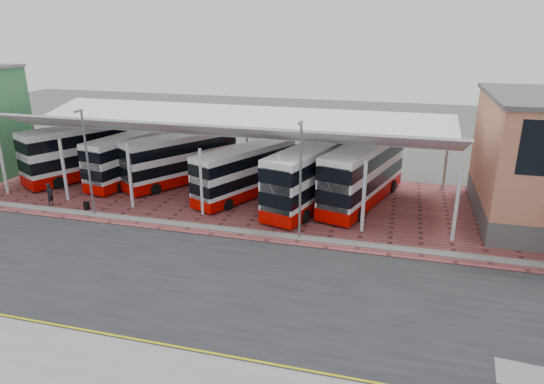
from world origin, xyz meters
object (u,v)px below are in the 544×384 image
Objects in this scene: bus_4 at (313,176)px; bus_0 at (89,151)px; bus_5 at (363,174)px; pedestrian at (50,194)px; bus_2 at (181,159)px; bus_3 at (246,172)px; bus_1 at (135,157)px.

bus_0 is at bearing -168.98° from bus_4.
bus_5 is 6.57× the size of pedestrian.
bus_0 is at bearing -145.86° from bus_2.
bus_3 is 15.67m from pedestrian.
bus_1 is (4.71, 0.08, -0.29)m from bus_0.
bus_1 is 1.04× the size of bus_2.
bus_1 is 11.37m from bus_3.
bus_1 is 8.50m from pedestrian.
bus_0 is 9.17m from bus_2.
bus_2 reaches higher than bus_3.
bus_4 is at bearing -142.61° from bus_5.
bus_5 is at bearing -72.19° from pedestrian.
pedestrian is (-14.36, -6.18, -1.18)m from bus_3.
pedestrian is at bearing -147.79° from bus_4.
bus_4 is at bearing 21.03° from bus_2.
bus_5 is at bearing 31.96° from bus_3.
bus_3 is 0.85× the size of bus_4.
bus_0 reaches higher than bus_2.
bus_4 is 20.96m from pedestrian.
bus_2 is at bearing -174.46° from bus_4.
bus_2 is 16.36m from bus_5.
bus_0 reaches higher than bus_4.
bus_4 reaches higher than bus_3.
bus_5 is at bearing 9.93° from bus_1.
bus_4 reaches higher than bus_2.
bus_0 is at bearing 12.62° from pedestrian.
bus_5 reaches higher than bus_3.
pedestrian is (-3.10, -7.81, -1.25)m from bus_1.
bus_3 is (6.80, -1.95, -0.10)m from bus_2.
bus_5 is (20.79, -0.55, 0.25)m from bus_1.
bus_4 is at bearing 21.36° from bus_3.
bus_0 is 1.16× the size of bus_3.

